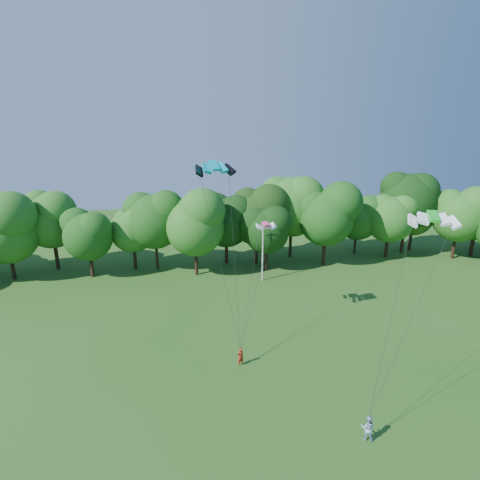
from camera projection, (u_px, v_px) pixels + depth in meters
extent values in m
cylinder|color=beige|center=(263.00, 254.00, 48.25)|extent=(0.18, 0.18, 7.29)
cube|color=beige|center=(263.00, 228.00, 47.26)|extent=(1.46, 0.09, 0.08)
imported|color=#AA2715|center=(240.00, 357.00, 31.42)|extent=(0.67, 0.55, 1.57)
imported|color=#9EB5DC|center=(368.00, 428.00, 23.82)|extent=(1.06, 0.97, 1.77)
cube|color=#059AAD|center=(214.00, 165.00, 30.06)|extent=(3.37, 2.04, 0.78)
cube|color=green|center=(433.00, 216.00, 24.69)|extent=(3.37, 2.44, 0.59)
cube|color=#F9457C|center=(266.00, 224.00, 35.57)|extent=(2.01, 1.16, 0.38)
cylinder|color=#2F2012|center=(256.00, 249.00, 55.18)|extent=(0.45, 0.45, 4.26)
ellipsoid|color=black|center=(257.00, 212.00, 53.58)|extent=(8.51, 8.51, 9.29)
cylinder|color=black|center=(410.00, 240.00, 61.13)|extent=(0.40, 0.40, 3.40)
ellipsoid|color=#285118|center=(414.00, 213.00, 59.85)|extent=(6.80, 6.80, 7.42)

